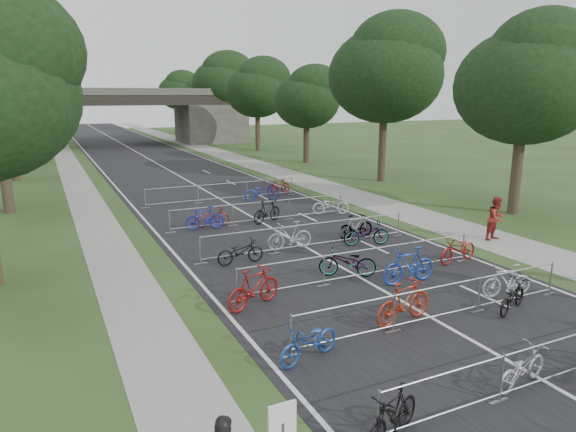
# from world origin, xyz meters

# --- Properties ---
(road) EXTENTS (11.00, 140.00, 0.01)m
(road) POSITION_xyz_m (0.00, 50.00, 0.01)
(road) COLOR black
(road) RESTS_ON ground
(sidewalk_right) EXTENTS (3.00, 140.00, 0.01)m
(sidewalk_right) POSITION_xyz_m (8.00, 50.00, 0.01)
(sidewalk_right) COLOR gray
(sidewalk_right) RESTS_ON ground
(sidewalk_left) EXTENTS (2.00, 140.00, 0.01)m
(sidewalk_left) POSITION_xyz_m (-7.50, 50.00, 0.01)
(sidewalk_left) COLOR gray
(sidewalk_left) RESTS_ON ground
(lane_markings) EXTENTS (0.12, 140.00, 0.00)m
(lane_markings) POSITION_xyz_m (0.00, 50.00, 0.00)
(lane_markings) COLOR silver
(lane_markings) RESTS_ON ground
(overpass_bridge) EXTENTS (31.00, 8.00, 7.05)m
(overpass_bridge) POSITION_xyz_m (0.00, 65.00, 3.53)
(overpass_bridge) COLOR #44413D
(overpass_bridge) RESTS_ON ground
(tree_right_0) EXTENTS (7.17, 7.17, 10.93)m
(tree_right_0) POSITION_xyz_m (13.11, 15.93, 6.92)
(tree_right_0) COLOR #33261C
(tree_right_0) RESTS_ON ground
(tree_right_1) EXTENTS (8.18, 8.18, 12.47)m
(tree_right_1) POSITION_xyz_m (13.11, 27.93, 7.90)
(tree_right_1) COLOR #33261C
(tree_right_1) RESTS_ON ground
(tree_left_2) EXTENTS (8.40, 8.40, 12.81)m
(tree_left_2) POSITION_xyz_m (-11.39, 39.93, 8.12)
(tree_left_2) COLOR #33261C
(tree_left_2) RESTS_ON ground
(tree_right_2) EXTENTS (6.16, 6.16, 9.39)m
(tree_right_2) POSITION_xyz_m (13.11, 39.93, 5.95)
(tree_right_2) COLOR #33261C
(tree_right_2) RESTS_ON ground
(tree_left_3) EXTENTS (6.72, 6.72, 10.25)m
(tree_left_3) POSITION_xyz_m (-11.39, 51.93, 6.49)
(tree_left_3) COLOR #33261C
(tree_left_3) RESTS_ON ground
(tree_right_3) EXTENTS (7.17, 7.17, 10.93)m
(tree_right_3) POSITION_xyz_m (13.11, 51.93, 6.92)
(tree_right_3) COLOR #33261C
(tree_right_3) RESTS_ON ground
(tree_left_4) EXTENTS (7.56, 7.56, 11.53)m
(tree_left_4) POSITION_xyz_m (-11.39, 63.93, 7.30)
(tree_left_4) COLOR #33261C
(tree_left_4) RESTS_ON ground
(tree_right_4) EXTENTS (8.18, 8.18, 12.47)m
(tree_right_4) POSITION_xyz_m (13.11, 63.93, 7.90)
(tree_right_4) COLOR #33261C
(tree_right_4) RESTS_ON ground
(tree_left_5) EXTENTS (8.40, 8.40, 12.81)m
(tree_left_5) POSITION_xyz_m (-11.39, 75.93, 8.12)
(tree_left_5) COLOR #33261C
(tree_left_5) RESTS_ON ground
(tree_right_5) EXTENTS (6.16, 6.16, 9.39)m
(tree_right_5) POSITION_xyz_m (13.11, 75.93, 5.95)
(tree_right_5) COLOR #33261C
(tree_right_5) RESTS_ON ground
(tree_left_6) EXTENTS (6.72, 6.72, 10.25)m
(tree_left_6) POSITION_xyz_m (-11.39, 87.93, 6.49)
(tree_left_6) COLOR #33261C
(tree_left_6) RESTS_ON ground
(tree_right_6) EXTENTS (7.17, 7.17, 10.93)m
(tree_right_6) POSITION_xyz_m (13.11, 87.93, 6.92)
(tree_right_6) COLOR #33261C
(tree_right_6) RESTS_ON ground
(barrier_row_1) EXTENTS (9.70, 0.08, 1.10)m
(barrier_row_1) POSITION_xyz_m (0.00, 3.60, 0.55)
(barrier_row_1) COLOR #95989C
(barrier_row_1) RESTS_ON ground
(barrier_row_2) EXTENTS (9.70, 0.08, 1.10)m
(barrier_row_2) POSITION_xyz_m (0.00, 7.20, 0.55)
(barrier_row_2) COLOR #95989C
(barrier_row_2) RESTS_ON ground
(barrier_row_3) EXTENTS (9.70, 0.08, 1.10)m
(barrier_row_3) POSITION_xyz_m (0.00, 11.00, 0.55)
(barrier_row_3) COLOR #95989C
(barrier_row_3) RESTS_ON ground
(barrier_row_4) EXTENTS (9.70, 0.08, 1.10)m
(barrier_row_4) POSITION_xyz_m (0.00, 15.00, 0.55)
(barrier_row_4) COLOR #95989C
(barrier_row_4) RESTS_ON ground
(barrier_row_5) EXTENTS (9.70, 0.08, 1.10)m
(barrier_row_5) POSITION_xyz_m (0.00, 20.00, 0.55)
(barrier_row_5) COLOR #95989C
(barrier_row_5) RESTS_ON ground
(barrier_row_6) EXTENTS (9.70, 0.08, 1.10)m
(barrier_row_6) POSITION_xyz_m (0.00, 26.00, 0.55)
(barrier_row_6) COLOR #95989C
(barrier_row_6) RESTS_ON ground
(bike_4) EXTENTS (1.75, 1.07, 1.02)m
(bike_4) POSITION_xyz_m (-4.30, 3.58, 0.51)
(bike_4) COLOR black
(bike_4) RESTS_ON ground
(bike_5) EXTENTS (1.77, 0.88, 0.89)m
(bike_5) POSITION_xyz_m (-0.64, 3.83, 0.44)
(bike_5) COLOR #A8A7AF
(bike_5) RESTS_ON ground
(bike_8) EXTENTS (1.96, 1.14, 0.97)m
(bike_8) POSITION_xyz_m (-4.30, 6.83, 0.49)
(bike_8) COLOR #1B4296
(bike_8) RESTS_ON ground
(bike_9) EXTENTS (2.13, 0.91, 1.24)m
(bike_9) POSITION_xyz_m (-0.93, 7.54, 0.62)
(bike_9) COLOR #A02E17
(bike_9) RESTS_ON ground
(bike_10) EXTENTS (1.86, 1.22, 0.92)m
(bike_10) POSITION_xyz_m (2.43, 6.78, 0.46)
(bike_10) COLOR black
(bike_10) RESTS_ON ground
(bike_11) EXTENTS (1.81, 0.83, 1.05)m
(bike_11) POSITION_xyz_m (3.19, 7.67, 0.53)
(bike_11) COLOR #ADAEB5
(bike_11) RESTS_ON ground
(bike_12) EXTENTS (2.12, 1.29, 1.24)m
(bike_12) POSITION_xyz_m (-4.30, 10.36, 0.62)
(bike_12) COLOR maroon
(bike_12) RESTS_ON ground
(bike_13) EXTENTS (2.08, 1.60, 1.05)m
(bike_13) POSITION_xyz_m (-0.34, 11.44, 0.52)
(bike_13) COLOR #95989C
(bike_13) RESTS_ON ground
(bike_14) EXTENTS (2.10, 0.62, 1.26)m
(bike_14) POSITION_xyz_m (1.17, 9.96, 0.63)
(bike_14) COLOR #1D3DA0
(bike_14) RESTS_ON ground
(bike_15) EXTENTS (2.06, 0.99, 1.04)m
(bike_15) POSITION_xyz_m (4.30, 10.93, 0.52)
(bike_15) COLOR maroon
(bike_15) RESTS_ON ground
(bike_16) EXTENTS (1.83, 0.64, 0.96)m
(bike_16) POSITION_xyz_m (-3.24, 14.36, 0.48)
(bike_16) COLOR black
(bike_16) RESTS_ON ground
(bike_17) EXTENTS (1.99, 0.64, 1.19)m
(bike_17) POSITION_xyz_m (-0.77, 15.20, 0.59)
(bike_17) COLOR #95979C
(bike_17) RESTS_ON ground
(bike_18) EXTENTS (2.08, 1.19, 1.04)m
(bike_18) POSITION_xyz_m (2.45, 14.38, 0.52)
(bike_18) COLOR #95989C
(bike_18) RESTS_ON ground
(bike_19) EXTENTS (1.84, 0.62, 1.09)m
(bike_19) POSITION_xyz_m (2.62, 15.45, 0.54)
(bike_19) COLOR #95989C
(bike_19) RESTS_ON ground
(bike_20) EXTENTS (1.90, 0.77, 1.11)m
(bike_20) POSITION_xyz_m (-2.95, 19.89, 0.56)
(bike_20) COLOR #1C299D
(bike_20) RESTS_ON ground
(bike_21) EXTENTS (1.77, 0.63, 0.92)m
(bike_21) POSITION_xyz_m (-2.49, 20.29, 0.46)
(bike_21) COLOR maroon
(bike_21) RESTS_ON ground
(bike_22) EXTENTS (1.99, 1.31, 1.16)m
(bike_22) POSITION_xyz_m (0.24, 19.86, 0.58)
(bike_22) COLOR black
(bike_22) RESTS_ON ground
(bike_23) EXTENTS (2.08, 1.27, 1.03)m
(bike_23) POSITION_xyz_m (4.01, 20.02, 0.52)
(bike_23) COLOR #B6B6BE
(bike_23) RESTS_ON ground
(bike_26) EXTENTS (2.22, 1.14, 1.11)m
(bike_26) POSITION_xyz_m (2.11, 24.96, 0.56)
(bike_26) COLOR #1B3199
(bike_26) RESTS_ON ground
(bike_27) EXTENTS (1.73, 0.66, 1.01)m
(bike_27) POSITION_xyz_m (3.98, 26.65, 0.51)
(bike_27) COLOR maroon
(bike_27) RESTS_ON ground
(pedestrian_b) EXTENTS (1.05, 0.88, 1.92)m
(pedestrian_b) POSITION_xyz_m (8.05, 12.63, 0.96)
(pedestrian_b) COLOR maroon
(pedestrian_b) RESTS_ON ground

